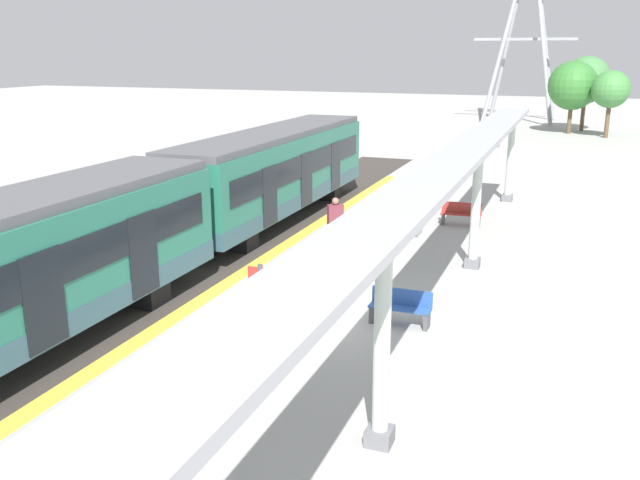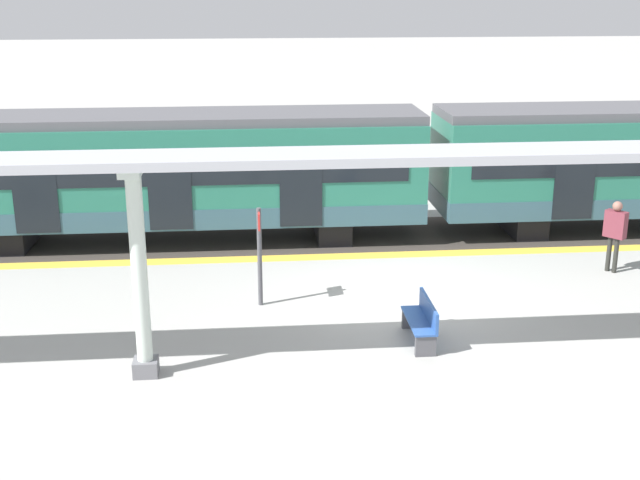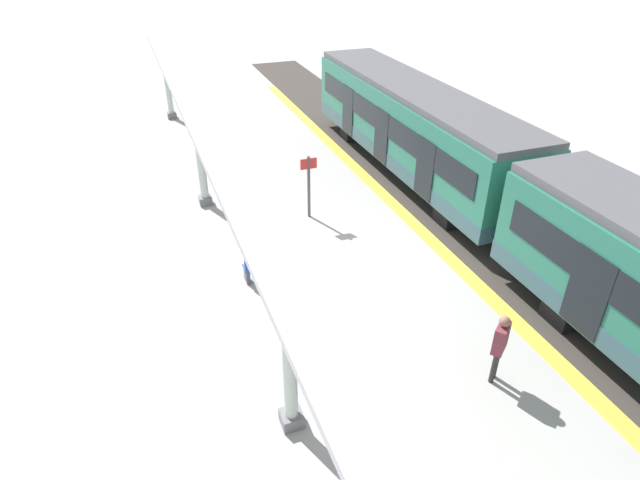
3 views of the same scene
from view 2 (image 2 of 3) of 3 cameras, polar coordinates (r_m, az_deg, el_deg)
The scene contains 9 objects.
ground_plane at distance 18.48m, azimuth 5.47°, elevation -4.27°, with size 176.00×176.00×0.00m, color #A2A19C.
tactile_edge_strip at distance 21.51m, azimuth 3.87°, elevation -1.05°, with size 0.49×38.81×0.01m, color gold.
trackbed at distance 23.24m, azimuth 3.16°, elevation 0.38°, with size 3.20×50.81×0.01m, color #38332D.
train_near_carriage at distance 22.61m, azimuth -10.04°, elevation 4.44°, with size 2.65×13.36×3.48m.
canopy_pillar_second at distance 14.74m, azimuth -12.32°, elevation -2.21°, with size 1.10×0.44×3.86m.
canopy_beam at distance 14.46m, azimuth 8.02°, elevation 5.82°, with size 1.20×31.51×0.16m, color #A8AAB2.
bench_mid_platform at distance 16.43m, azimuth 7.05°, elevation -5.51°, with size 1.50×0.44×0.86m.
platform_info_sign at distance 17.85m, azimuth -4.19°, elevation -0.49°, with size 0.56×0.10×2.20m.
passenger_waiting_near_edge at distance 21.17m, azimuth 19.64°, elevation 0.78°, with size 0.54×0.50×1.77m.
Camera 2 is at (16.86, -3.33, 6.81)m, focal length 46.53 mm.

